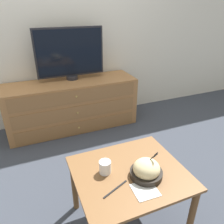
% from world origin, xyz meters
% --- Properties ---
extents(ground_plane, '(12.00, 12.00, 0.00)m').
position_xyz_m(ground_plane, '(0.00, 0.00, 0.00)').
color(ground_plane, '#383D47').
extents(wall_back, '(12.00, 0.05, 2.60)m').
position_xyz_m(wall_back, '(0.00, 0.03, 1.30)').
color(wall_back, silver).
rests_on(wall_back, ground_plane).
extents(dresser, '(1.61, 0.50, 0.62)m').
position_xyz_m(dresser, '(0.08, -0.27, 0.31)').
color(dresser, '#9E6B3D').
rests_on(dresser, ground_plane).
extents(tv, '(0.82, 0.14, 0.62)m').
position_xyz_m(tv, '(0.12, -0.18, 0.95)').
color(tv, '#232328').
rests_on(tv, dresser).
extents(coffee_table, '(0.72, 0.63, 0.49)m').
position_xyz_m(coffee_table, '(0.11, -1.85, 0.41)').
color(coffee_table, brown).
rests_on(coffee_table, ground_plane).
extents(takeout_bowl, '(0.21, 0.21, 0.18)m').
position_xyz_m(takeout_bowl, '(0.19, -1.92, 0.54)').
color(takeout_bowl, black).
rests_on(takeout_bowl, coffee_table).
extents(drink_cup, '(0.08, 0.08, 0.09)m').
position_xyz_m(drink_cup, '(-0.04, -1.79, 0.53)').
color(drink_cup, beige).
rests_on(drink_cup, coffee_table).
extents(napkin, '(0.15, 0.15, 0.00)m').
position_xyz_m(napkin, '(0.12, -2.02, 0.49)').
color(napkin, white).
rests_on(napkin, coffee_table).
extents(knife, '(0.18, 0.08, 0.01)m').
position_xyz_m(knife, '(-0.04, -1.95, 0.49)').
color(knife, black).
rests_on(knife, coffee_table).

